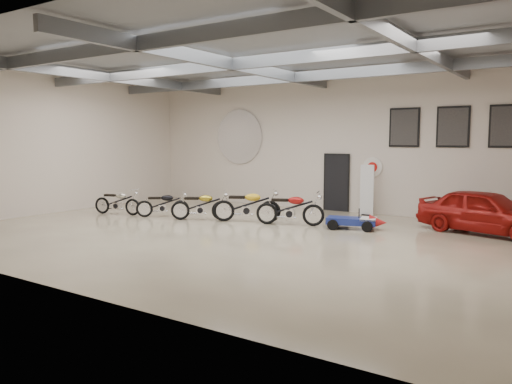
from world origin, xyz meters
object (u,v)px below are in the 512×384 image
Objects in this scene: motorcycle_yellow at (247,205)px; vintage_car at (486,212)px; motorcycle_silver at (117,201)px; motorcycle_black at (163,204)px; banner_stand at (367,190)px; motorcycle_gold at (201,205)px; go_kart at (357,219)px; motorcycle_red at (290,208)px.

motorcycle_yellow is 0.58× the size of vintage_car.
motorcycle_silver is 1.83m from motorcycle_black.
banner_stand reaches higher than motorcycle_yellow.
motorcycle_silver is 3.36m from motorcycle_gold.
motorcycle_gold is at bearing 178.70° from go_kart.
motorcycle_red is (-1.25, -3.32, -0.36)m from banner_stand.
motorcycle_black is (1.76, 0.48, -0.01)m from motorcycle_silver.
motorcycle_silver is (-7.54, -4.79, -0.43)m from banner_stand.
motorcycle_black is at bearing 1.84° from motorcycle_silver.
vintage_car is (4.12, -1.50, -0.27)m from banner_stand.
motorcycle_silver is 0.49× the size of vintage_car.
motorcycle_red is (4.53, 0.98, 0.09)m from motorcycle_black.
motorcycle_red is 2.10m from go_kart.
motorcycle_silver is at bearing 173.15° from motorcycle_red.
motorcycle_red is (1.50, 0.21, -0.01)m from motorcycle_yellow.
go_kart is (3.54, 0.66, -0.24)m from motorcycle_yellow.
motorcycle_red is at bearing -20.66° from motorcycle_yellow.
motorcycle_yellow is at bearing -126.90° from banner_stand.
go_kart is at bearing -0.57° from motorcycle_silver.
motorcycle_black is 1.54m from motorcycle_gold.
motorcycle_yellow is at bearing 167.92° from motorcycle_red.
motorcycle_red is (6.29, 1.47, 0.07)m from motorcycle_silver.
go_kart is (8.33, 1.92, -0.15)m from motorcycle_silver.
motorcycle_silver is 12.12m from vintage_car.
banner_stand reaches higher than go_kart.
motorcycle_red is 5.67m from vintage_car.
banner_stand is 0.93× the size of motorcycle_gold.
motorcycle_gold is at bearing -1.31° from motorcycle_silver.
banner_stand is at bearing 49.44° from motorcycle_red.
vintage_car is (11.66, 3.29, 0.16)m from motorcycle_silver.
motorcycle_gold is (3.29, 0.71, 0.03)m from motorcycle_silver.
motorcycle_yellow is (1.51, 0.55, 0.06)m from motorcycle_gold.
vintage_car reaches higher than go_kart.
motorcycle_red reaches higher than motorcycle_black.
banner_stand is 1.02× the size of motorcycle_black.
motorcycle_yellow reaches higher than motorcycle_red.
motorcycle_red is at bearing 123.84° from vintage_car.
banner_stand is at bearing 23.56° from motorcycle_yellow.
vintage_car is at bearing -12.09° from motorcycle_yellow.
motorcycle_yellow reaches higher than motorcycle_silver.
banner_stand is 3.03m from go_kart.
banner_stand is at bearing 11.81° from motorcycle_gold.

